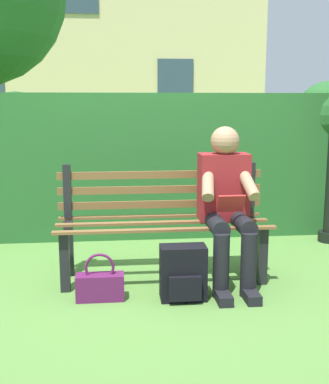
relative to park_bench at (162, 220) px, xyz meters
name	(u,v)px	position (x,y,z in m)	size (l,w,h in m)	color
ground	(163,279)	(0.00, 0.08, -0.46)	(60.00, 60.00, 0.00)	#517F38
park_bench	(162,220)	(0.00, 0.00, 0.00)	(1.65, 0.50, 0.90)	black
person_seated	(227,201)	(-0.47, 0.18, 0.18)	(0.44, 0.73, 1.20)	maroon
hedge_backdrop	(164,159)	(-0.16, -1.44, 0.32)	(5.98, 0.87, 1.60)	#265B28
building_facade	(84,31)	(1.13, -10.22, 2.82)	(9.27, 3.08, 6.56)	beige
backpack	(183,273)	(-0.10, 0.49, -0.27)	(0.32, 0.25, 0.39)	black
handbag	(100,285)	(0.48, 0.44, -0.35)	(0.34, 0.13, 0.34)	#59194C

